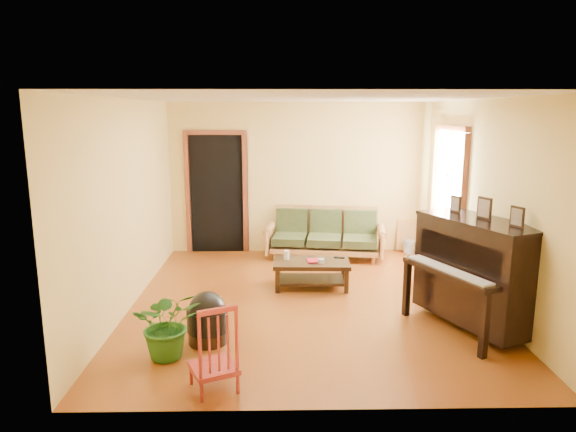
{
  "coord_description": "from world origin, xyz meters",
  "views": [
    {
      "loc": [
        -0.37,
        -6.36,
        2.44
      ],
      "look_at": [
        -0.25,
        0.2,
        1.1
      ],
      "focal_mm": 32.0,
      "sensor_mm": 36.0,
      "label": 1
    }
  ],
  "objects_px": {
    "sofa": "(325,234)",
    "coffee_table": "(311,274)",
    "ceramic_crock": "(409,247)",
    "red_chair": "(213,346)",
    "potted_plant": "(168,323)",
    "piano": "(476,274)",
    "footstool": "(208,324)",
    "armchair": "(445,262)"
  },
  "relations": [
    {
      "from": "sofa",
      "to": "coffee_table",
      "type": "relative_size",
      "value": 1.85
    },
    {
      "from": "coffee_table",
      "to": "ceramic_crock",
      "type": "bearing_deg",
      "value": 43.54
    },
    {
      "from": "sofa",
      "to": "red_chair",
      "type": "relative_size",
      "value": 2.39
    },
    {
      "from": "potted_plant",
      "to": "coffee_table",
      "type": "bearing_deg",
      "value": 52.81
    },
    {
      "from": "piano",
      "to": "footstool",
      "type": "xyz_separation_m",
      "value": [
        -2.99,
        -0.34,
        -0.42
      ]
    },
    {
      "from": "sofa",
      "to": "coffee_table",
      "type": "distance_m",
      "value": 1.55
    },
    {
      "from": "sofa",
      "to": "armchair",
      "type": "height_order",
      "value": "sofa"
    },
    {
      "from": "footstool",
      "to": "red_chair",
      "type": "relative_size",
      "value": 0.54
    },
    {
      "from": "sofa",
      "to": "red_chair",
      "type": "height_order",
      "value": "sofa"
    },
    {
      "from": "ceramic_crock",
      "to": "sofa",
      "type": "bearing_deg",
      "value": -171.12
    },
    {
      "from": "coffee_table",
      "to": "piano",
      "type": "distance_m",
      "value": 2.3
    },
    {
      "from": "footstool",
      "to": "red_chair",
      "type": "height_order",
      "value": "red_chair"
    },
    {
      "from": "sofa",
      "to": "potted_plant",
      "type": "bearing_deg",
      "value": -109.27
    },
    {
      "from": "potted_plant",
      "to": "ceramic_crock",
      "type": "bearing_deg",
      "value": 48.25
    },
    {
      "from": "piano",
      "to": "potted_plant",
      "type": "xyz_separation_m",
      "value": [
        -3.34,
        -0.67,
        -0.27
      ]
    },
    {
      "from": "red_chair",
      "to": "coffee_table",
      "type": "bearing_deg",
      "value": 43.91
    },
    {
      "from": "red_chair",
      "to": "ceramic_crock",
      "type": "bearing_deg",
      "value": 32.15
    },
    {
      "from": "piano",
      "to": "red_chair",
      "type": "height_order",
      "value": "piano"
    },
    {
      "from": "piano",
      "to": "red_chair",
      "type": "relative_size",
      "value": 1.75
    },
    {
      "from": "piano",
      "to": "potted_plant",
      "type": "bearing_deg",
      "value": 167.28
    },
    {
      "from": "sofa",
      "to": "piano",
      "type": "distance_m",
      "value": 3.25
    },
    {
      "from": "sofa",
      "to": "red_chair",
      "type": "distance_m",
      "value": 4.4
    },
    {
      "from": "sofa",
      "to": "piano",
      "type": "bearing_deg",
      "value": -54.71
    },
    {
      "from": "footstool",
      "to": "potted_plant",
      "type": "bearing_deg",
      "value": -136.23
    },
    {
      "from": "ceramic_crock",
      "to": "red_chair",
      "type": "bearing_deg",
      "value": -122.96
    },
    {
      "from": "sofa",
      "to": "potted_plant",
      "type": "xyz_separation_m",
      "value": [
        -1.89,
        -3.57,
        -0.06
      ]
    },
    {
      "from": "red_chair",
      "to": "ceramic_crock",
      "type": "relative_size",
      "value": 3.57
    },
    {
      "from": "ceramic_crock",
      "to": "potted_plant",
      "type": "relative_size",
      "value": 0.32
    },
    {
      "from": "armchair",
      "to": "footstool",
      "type": "relative_size",
      "value": 1.83
    },
    {
      "from": "footstool",
      "to": "red_chair",
      "type": "xyz_separation_m",
      "value": [
        0.18,
        -0.95,
        0.2
      ]
    },
    {
      "from": "coffee_table",
      "to": "piano",
      "type": "height_order",
      "value": "piano"
    },
    {
      "from": "ceramic_crock",
      "to": "potted_plant",
      "type": "bearing_deg",
      "value": -131.75
    },
    {
      "from": "footstool",
      "to": "ceramic_crock",
      "type": "distance_m",
      "value": 4.62
    },
    {
      "from": "footstool",
      "to": "potted_plant",
      "type": "distance_m",
      "value": 0.5
    },
    {
      "from": "armchair",
      "to": "potted_plant",
      "type": "bearing_deg",
      "value": -149.07
    },
    {
      "from": "armchair",
      "to": "footstool",
      "type": "xyz_separation_m",
      "value": [
        -3.05,
        -1.59,
        -0.19
      ]
    },
    {
      "from": "sofa",
      "to": "coffee_table",
      "type": "height_order",
      "value": "sofa"
    },
    {
      "from": "piano",
      "to": "potted_plant",
      "type": "relative_size",
      "value": 1.98
    },
    {
      "from": "armchair",
      "to": "red_chair",
      "type": "xyz_separation_m",
      "value": [
        -2.87,
        -2.54,
        0.01
      ]
    },
    {
      "from": "sofa",
      "to": "footstool",
      "type": "height_order",
      "value": "sofa"
    },
    {
      "from": "sofa",
      "to": "potted_plant",
      "type": "relative_size",
      "value": 2.7
    },
    {
      "from": "sofa",
      "to": "armchair",
      "type": "distance_m",
      "value": 2.24
    }
  ]
}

